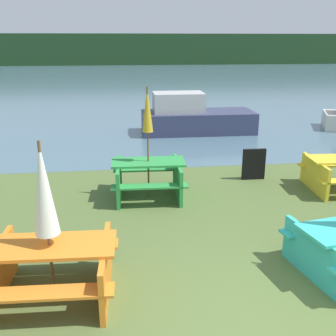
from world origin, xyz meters
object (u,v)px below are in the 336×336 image
Objects in this scene: picnic_table_green at (148,176)px; umbrella_white at (44,189)px; picnic_table_orange at (52,265)px; signboard at (254,164)px; boat at (194,118)px; umbrella_gold at (147,112)px.

umbrella_white is (-1.48, -3.29, 1.02)m from picnic_table_green.
picnic_table_green is 3.75m from umbrella_white.
picnic_table_orange is 2.27× the size of signboard.
picnic_table_green is at bearing -108.76° from boat.
umbrella_gold is at bearing -162.80° from signboard.
picnic_table_orange is 1.09× the size of picnic_table_green.
umbrella_white is at bearing 90.00° from picnic_table_orange.
umbrella_gold is 3.11× the size of signboard.
umbrella_gold reaches higher than picnic_table_green.
picnic_table_orange is 0.81× the size of umbrella_white.
boat reaches higher than picnic_table_green.
boat reaches higher than picnic_table_orange.
boat is (3.52, 9.24, -0.95)m from umbrella_white.
boat is 5.19m from signboard.
picnic_table_green reaches higher than signboard.
umbrella_white is at bearing -110.68° from boat.
signboard is at bearing 45.23° from umbrella_white.
umbrella_gold is (1.48, 3.29, 1.38)m from picnic_table_orange.
umbrella_gold is 6.43m from boat.
picnic_table_orange is 3.60m from picnic_table_green.
picnic_table_green is at bearing -162.80° from signboard.
signboard is (4.05, 4.08, -1.11)m from umbrella_white.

